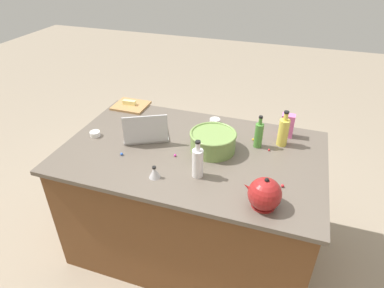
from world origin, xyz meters
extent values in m
plane|color=gray|center=(0.00, 0.00, 0.00)|extent=(12.00, 12.00, 0.00)
cube|color=brown|center=(0.00, 0.00, 0.43)|extent=(1.68, 1.02, 0.87)
cube|color=#60564C|center=(0.00, 0.00, 0.89)|extent=(1.74, 1.08, 0.03)
cube|color=#B7B7BC|center=(0.37, -0.07, 0.91)|extent=(0.38, 0.34, 0.02)
cube|color=black|center=(0.38, -0.08, 0.92)|extent=(0.31, 0.26, 0.00)
cube|color=#B7B7BC|center=(0.32, 0.03, 1.02)|extent=(0.27, 0.15, 0.20)
cube|color=#333842|center=(0.32, 0.02, 1.02)|extent=(0.24, 0.13, 0.18)
cylinder|color=#72934C|center=(-0.13, -0.05, 0.96)|extent=(0.30, 0.30, 0.13)
cylinder|color=black|center=(-0.13, -0.05, 0.97)|extent=(0.25, 0.25, 0.11)
torus|color=#72934C|center=(-0.13, -0.05, 1.03)|extent=(0.31, 0.31, 0.02)
cylinder|color=#DBC64C|center=(-0.56, -0.27, 0.99)|extent=(0.07, 0.07, 0.19)
cylinder|color=#DBC64C|center=(-0.56, -0.27, 1.12)|extent=(0.03, 0.03, 0.05)
cylinder|color=black|center=(-0.56, -0.27, 1.15)|extent=(0.03, 0.03, 0.01)
cylinder|color=#4C8C38|center=(-0.41, -0.19, 0.99)|extent=(0.06, 0.06, 0.17)
cylinder|color=#4C8C38|center=(-0.41, -0.19, 1.10)|extent=(0.02, 0.02, 0.05)
cylinder|color=black|center=(-0.41, -0.19, 1.13)|extent=(0.03, 0.03, 0.01)
cylinder|color=white|center=(-0.12, 0.25, 0.99)|extent=(0.07, 0.07, 0.18)
cylinder|color=white|center=(-0.12, 0.25, 1.11)|extent=(0.03, 0.03, 0.05)
cylinder|color=black|center=(-0.12, 0.25, 1.14)|extent=(0.03, 0.03, 0.01)
cylinder|color=maroon|center=(-0.53, 0.38, 0.91)|extent=(0.13, 0.13, 0.01)
sphere|color=maroon|center=(-0.53, 0.38, 0.98)|extent=(0.18, 0.18, 0.18)
cone|color=maroon|center=(-0.45, 0.38, 1.00)|extent=(0.08, 0.03, 0.07)
sphere|color=black|center=(-0.53, 0.38, 1.07)|extent=(0.02, 0.02, 0.02)
cube|color=#AD7F4C|center=(0.70, -0.47, 0.91)|extent=(0.27, 0.24, 0.02)
cube|color=#F4E58C|center=(0.71, -0.47, 0.94)|extent=(0.11, 0.04, 0.04)
cylinder|color=white|center=(0.72, 0.05, 0.92)|extent=(0.07, 0.07, 0.04)
cylinder|color=white|center=(-0.05, -0.41, 0.92)|extent=(0.08, 0.08, 0.04)
cone|color=#B2B2B7|center=(0.12, 0.35, 0.94)|extent=(0.07, 0.07, 0.07)
cylinder|color=black|center=(0.12, 0.35, 0.97)|extent=(0.02, 0.02, 0.01)
cube|color=pink|center=(-0.58, -0.39, 0.99)|extent=(0.09, 0.06, 0.17)
sphere|color=#CC3399|center=(0.08, 0.10, 0.91)|extent=(0.02, 0.02, 0.02)
sphere|color=red|center=(-0.49, -0.16, 0.91)|extent=(0.01, 0.01, 0.01)
sphere|color=yellow|center=(-0.37, -0.26, 0.91)|extent=(0.02, 0.02, 0.02)
sphere|color=red|center=(-0.62, 0.20, 0.91)|extent=(0.02, 0.02, 0.02)
sphere|color=blue|center=(0.42, 0.20, 0.91)|extent=(0.02, 0.02, 0.02)
camera|label=1|loc=(-0.59, 1.75, 2.13)|focal=30.80mm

